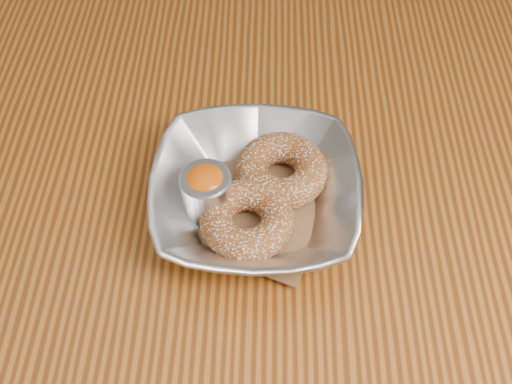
{
  "coord_description": "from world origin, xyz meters",
  "views": [
    {
      "loc": [
        0.07,
        -0.4,
        1.26
      ],
      "look_at": [
        0.06,
        -0.04,
        0.78
      ],
      "focal_mm": 42.0,
      "sensor_mm": 36.0,
      "label": 1
    }
  ],
  "objects_px": {
    "table": "(206,227)",
    "donut_front": "(247,219)",
    "serving_bowl": "(256,195)",
    "donut_back": "(281,170)",
    "ramekin": "(206,191)"
  },
  "relations": [
    {
      "from": "donut_back",
      "to": "donut_front",
      "type": "bearing_deg",
      "value": -118.45
    },
    {
      "from": "table",
      "to": "donut_back",
      "type": "height_order",
      "value": "donut_back"
    },
    {
      "from": "table",
      "to": "ramekin",
      "type": "xyz_separation_m",
      "value": [
        0.01,
        -0.05,
        0.14
      ]
    },
    {
      "from": "donut_back",
      "to": "donut_front",
      "type": "relative_size",
      "value": 1.03
    },
    {
      "from": "donut_back",
      "to": "ramekin",
      "type": "bearing_deg",
      "value": -153.38
    },
    {
      "from": "donut_back",
      "to": "ramekin",
      "type": "xyz_separation_m",
      "value": [
        -0.07,
        -0.04,
        0.01
      ]
    },
    {
      "from": "serving_bowl",
      "to": "donut_back",
      "type": "bearing_deg",
      "value": 50.65
    },
    {
      "from": "table",
      "to": "donut_front",
      "type": "height_order",
      "value": "donut_front"
    },
    {
      "from": "ramekin",
      "to": "donut_back",
      "type": "bearing_deg",
      "value": 26.62
    },
    {
      "from": "table",
      "to": "donut_back",
      "type": "bearing_deg",
      "value": -6.98
    },
    {
      "from": "serving_bowl",
      "to": "ramekin",
      "type": "relative_size",
      "value": 3.62
    },
    {
      "from": "table",
      "to": "donut_back",
      "type": "xyz_separation_m",
      "value": [
        0.09,
        -0.01,
        0.13
      ]
    },
    {
      "from": "table",
      "to": "donut_front",
      "type": "bearing_deg",
      "value": -53.42
    },
    {
      "from": "table",
      "to": "donut_front",
      "type": "xyz_separation_m",
      "value": [
        0.05,
        -0.07,
        0.13
      ]
    },
    {
      "from": "table",
      "to": "donut_front",
      "type": "relative_size",
      "value": 13.01
    }
  ]
}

